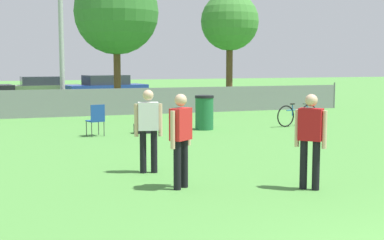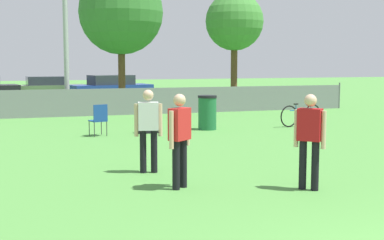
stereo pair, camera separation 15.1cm
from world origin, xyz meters
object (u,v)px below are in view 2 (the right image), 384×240
Objects in this scene: bicycle_sideline at (301,115)px; parked_car_blue at (111,88)px; player_receiver_white at (148,125)px; player_defender_red at (310,135)px; player_thrower_red at (180,134)px; folding_chair_sideline at (99,118)px; tree_far_right at (234,22)px; trash_bin at (207,112)px; tree_near_pole at (121,13)px; parked_car_olive at (47,88)px; gear_bag_sideline at (147,128)px.

parked_car_blue is (-4.16, 13.76, 0.32)m from bicycle_sideline.
parked_car_blue is (2.57, 19.60, -0.26)m from player_receiver_white.
parked_car_blue is at bearing 135.82° from player_defender_red.
player_thrower_red is at bearing -70.45° from player_receiver_white.
parked_car_blue is at bearing 45.96° from player_thrower_red.
bicycle_sideline is at bearing 167.46° from folding_chair_sideline.
tree_far_right is 9.89m from trash_bin.
player_defender_red is (0.13, -16.41, -3.45)m from tree_near_pole.
player_defender_red is 0.94× the size of bicycle_sideline.
player_thrower_red is 1.00× the size of player_receiver_white.
trash_bin reaches higher than bicycle_sideline.
parked_car_olive is 0.94× the size of parked_car_blue.
folding_chair_sideline is 1.59m from gear_bag_sideline.
tree_far_right reaches higher than bicycle_sideline.
player_thrower_red is at bearing -107.31° from parked_car_blue.
tree_near_pole is 8.80m from parked_car_olive.
player_thrower_red is 7.38m from gear_bag_sideline.
parked_car_blue reaches higher than gear_bag_sideline.
tree_far_right is at bearing 52.73° from gear_bag_sideline.
trash_bin is 16.14m from parked_car_olive.
folding_chair_sideline is at bearing -91.84° from parked_car_olive.
trash_bin is at bearing -97.45° from parked_car_blue.
player_defender_red and player_receiver_white have the same top height.
parked_car_blue reaches higher than parked_car_olive.
folding_chair_sideline is 16.04m from parked_car_olive.
parked_car_olive is at bearing 111.61° from tree_near_pole.
player_thrower_red is 23.06m from parked_car_olive.
player_receiver_white is 19.77m from parked_car_blue.
trash_bin is at bearing 5.55° from gear_bag_sideline.
parked_car_olive reaches higher than trash_bin.
bicycle_sideline is at bearing -61.21° from tree_near_pole.
player_defender_red is at bearing -58.20° from player_thrower_red.
tree_near_pole is 10.11× the size of gear_bag_sideline.
player_receiver_white is 0.37× the size of parked_car_olive.
parked_car_blue is at bearing -116.05° from folding_chair_sideline.
player_receiver_white is at bearing 76.70° from folding_chair_sideline.
player_receiver_white is 21.59m from parked_car_olive.
gear_bag_sideline is at bearing 43.33° from player_thrower_red.
tree_near_pole reaches higher than player_thrower_red.
tree_near_pole is at bearing 98.56° from trash_bin.
parked_car_olive is 3.88m from parked_car_blue.
folding_chair_sideline is at bearing 55.39° from player_thrower_red.
tree_far_right reaches higher than player_receiver_white.
trash_bin is 0.24× the size of parked_car_blue.
tree_near_pole is 5.71× the size of trash_bin.
player_receiver_white is at bearing -103.18° from gear_bag_sideline.
player_receiver_white is at bearing -118.61° from tree_far_right.
folding_chair_sideline is (-7.88, -8.60, -3.55)m from tree_far_right.
player_thrower_red is at bearing -91.58° from parked_car_olive.
tree_near_pole is at bearing -105.22° from parked_car_blue.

